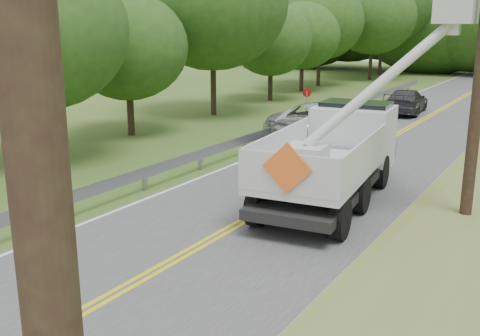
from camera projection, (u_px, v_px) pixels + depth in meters
The scene contains 8 objects.
ground at pixel (58, 327), 9.60m from camera, with size 140.00×140.00×0.00m, color #3C5E23.
road at pixel (350, 161), 21.15m from camera, with size 7.20×96.00×0.03m.
guardrail at pixel (269, 133), 23.80m from camera, with size 0.18×48.00×0.77m.
treeline_left at pixel (293, 12), 38.63m from camera, with size 9.76×57.63×11.50m.
bucket_truck at pixel (346, 143), 16.67m from camera, with size 5.13×7.62×7.15m.
suv_silver at pixel (327, 120), 25.06m from camera, with size 2.73×5.93×1.65m, color silver.
suv_darkgrey at pixel (406, 101), 32.19m from camera, with size 1.93×4.75×1.38m, color #34353B.
stop_sign_permanent at pixel (307, 104), 26.72m from camera, with size 0.35×0.31×2.08m.
Camera 1 is at (7.18, -5.70, 5.06)m, focal length 41.79 mm.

